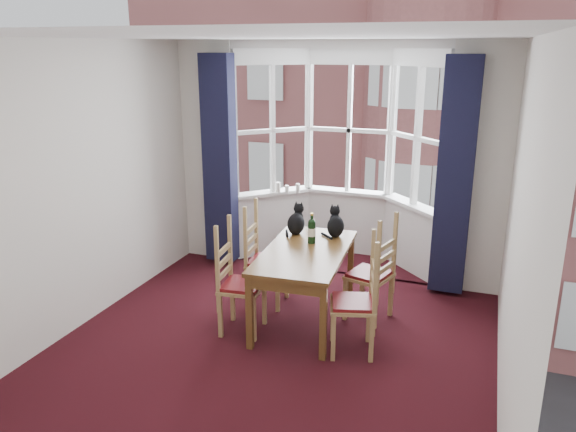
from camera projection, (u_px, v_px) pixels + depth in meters
The scene contains 23 objects.
floor at pixel (263, 360), 5.08m from camera, with size 4.50×4.50×0.00m, color black.
ceiling at pixel (259, 36), 4.27m from camera, with size 4.50×4.50×0.00m, color white.
wall_left at pixel (67, 192), 5.33m from camera, with size 4.50×4.50×0.00m, color silver.
wall_right at pixel (518, 239), 4.03m from camera, with size 4.50×4.50×0.00m, color silver.
wall_near at pixel (79, 339), 2.65m from camera, with size 4.00×4.00×0.00m, color silver.
wall_back_pier_left at pixel (210, 153), 7.24m from camera, with size 0.70×0.12×2.80m, color silver.
wall_back_pier_right at pixel (478, 172), 6.16m from camera, with size 0.70×0.12×2.80m, color silver.
bay_window at pixel (344, 154), 7.15m from camera, with size 2.76×0.94×2.80m.
curtain_left at pixel (220, 161), 7.02m from camera, with size 0.38×0.22×2.60m, color #161732.
curtain_right at pixel (455, 178), 6.09m from camera, with size 0.38×0.22×2.60m, color #161732.
dining_table at pixel (305, 259), 5.63m from camera, with size 0.89×1.54×0.77m.
chair_left_near at pixel (233, 286), 5.50m from camera, with size 0.44×0.46×0.92m.
chair_left_far at pixel (259, 262), 6.11m from camera, with size 0.43×0.45×0.92m.
chair_right_near at pixel (362, 305), 5.10m from camera, with size 0.50×0.51×0.92m.
chair_right_far at pixel (377, 278), 5.69m from camera, with size 0.50×0.51×0.92m.
cat_left at pixel (296, 222), 6.07m from camera, with size 0.19×0.26×0.35m.
cat_right at pixel (335, 224), 5.98m from camera, with size 0.26×0.29×0.35m.
wine_bottle at pixel (312, 230), 5.78m from camera, with size 0.08×0.08×0.32m.
candle_tall at pixel (278, 187), 7.42m from camera, with size 0.06×0.06×0.13m, color white.
candle_short at pixel (287, 189), 7.42m from camera, with size 0.06×0.06×0.09m, color white.
candle_extra at pixel (298, 188), 7.39m from camera, with size 0.05×0.05×0.12m, color white.
street at pixel (456, 188), 35.84m from camera, with size 80.00×80.00×0.00m, color #333335.
tenement_building at pixel (436, 84), 17.22m from camera, with size 18.40×7.80×15.20m.
Camera 1 is at (1.74, -4.14, 2.73)m, focal length 35.00 mm.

